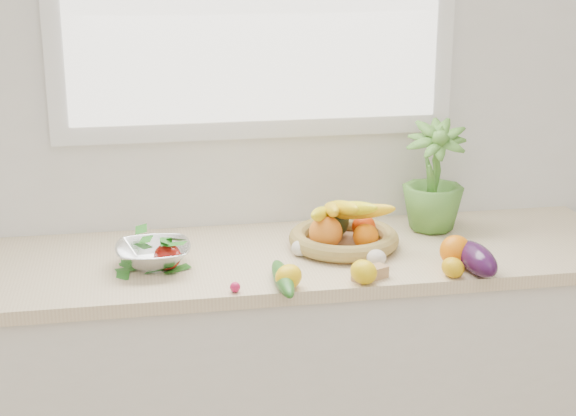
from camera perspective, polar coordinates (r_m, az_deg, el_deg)
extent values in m
cube|color=white|center=(2.87, -2.13, 7.57)|extent=(4.50, 0.02, 2.70)
cube|color=silver|center=(2.89, -1.07, -11.73)|extent=(2.20, 0.58, 0.86)
cube|color=beige|center=(2.70, -1.12, -3.37)|extent=(2.24, 0.62, 0.04)
sphere|color=orange|center=(2.63, 10.78, -2.74)|extent=(0.10, 0.10, 0.09)
ellipsoid|color=yellow|center=(2.47, 4.92, -4.13)|extent=(0.10, 0.11, 0.07)
ellipsoid|color=yellow|center=(2.43, 0.04, -4.47)|extent=(0.11, 0.11, 0.07)
ellipsoid|color=#DBA20B|center=(2.55, 10.61, -3.80)|extent=(0.08, 0.09, 0.06)
sphere|color=#AD140D|center=(2.59, -7.80, -3.13)|extent=(0.09, 0.09, 0.08)
cube|color=tan|center=(2.51, 5.32, -4.24)|extent=(0.11, 0.08, 0.03)
ellipsoid|color=silver|center=(2.67, 0.83, -2.60)|extent=(0.08, 0.08, 0.05)
ellipsoid|color=silver|center=(2.71, 1.91, -2.39)|extent=(0.06, 0.06, 0.04)
ellipsoid|color=silver|center=(2.61, 5.72, -3.23)|extent=(0.06, 0.06, 0.05)
ellipsoid|color=#2E0E34|center=(2.59, 12.09, -3.22)|extent=(0.10, 0.22, 0.09)
ellipsoid|color=#1F5C1B|center=(2.44, -0.33, -4.58)|extent=(0.05, 0.26, 0.05)
sphere|color=#CA194C|center=(2.42, -3.44, -5.13)|extent=(0.04, 0.04, 0.03)
imported|color=#4F8A32|center=(2.90, 9.40, 2.08)|extent=(0.25, 0.25, 0.36)
cylinder|color=#B37F4F|center=(2.75, 3.62, -2.44)|extent=(0.34, 0.34, 0.01)
torus|color=#AA904B|center=(2.75, 3.63, -1.96)|extent=(0.41, 0.41, 0.05)
sphere|color=orange|center=(2.69, 2.45, -1.58)|extent=(0.12, 0.12, 0.10)
sphere|color=orange|center=(2.70, 5.05, -1.84)|extent=(0.09, 0.09, 0.08)
sphere|color=#E03907|center=(2.80, 4.91, -1.19)|extent=(0.09, 0.09, 0.07)
ellipsoid|color=#243015|center=(2.80, 3.11, -0.84)|extent=(0.10, 0.10, 0.10)
ellipsoid|color=yellow|center=(2.69, 2.17, -0.38)|extent=(0.14, 0.22, 0.10)
ellipsoid|color=yellow|center=(2.70, 2.83, -0.10)|extent=(0.06, 0.23, 0.10)
ellipsoid|color=yellow|center=(2.70, 3.51, 0.03)|extent=(0.09, 0.23, 0.10)
ellipsoid|color=yellow|center=(2.72, 4.14, -0.03)|extent=(0.15, 0.22, 0.10)
ellipsoid|color=yellow|center=(2.72, 4.85, -0.24)|extent=(0.20, 0.18, 0.10)
cylinder|color=silver|center=(2.61, -8.67, -3.66)|extent=(0.09, 0.09, 0.02)
imported|color=silver|center=(2.60, -8.70, -2.94)|extent=(0.22, 0.22, 0.05)
ellipsoid|color=#2B6619|center=(2.59, -8.74, -2.11)|extent=(0.17, 0.17, 0.07)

